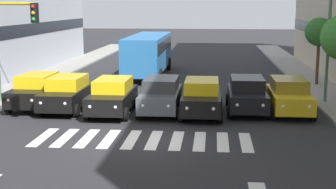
# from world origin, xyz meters

# --- Properties ---
(ground_plane) EXTENTS (180.00, 180.00, 0.00)m
(ground_plane) POSITION_xyz_m (0.00, 0.00, 0.00)
(ground_plane) COLOR #262628
(crosswalk_markings) EXTENTS (8.55, 2.80, 0.01)m
(crosswalk_markings) POSITION_xyz_m (-0.00, 0.00, 0.00)
(crosswalk_markings) COLOR silver
(crosswalk_markings) RESTS_ON ground_plane
(car_0) EXTENTS (2.02, 4.44, 1.72)m
(car_0) POSITION_xyz_m (-6.44, -5.41, 0.89)
(car_0) COLOR gold
(car_0) RESTS_ON ground_plane
(car_1) EXTENTS (2.02, 4.44, 1.72)m
(car_1) POSITION_xyz_m (-4.42, -5.55, 0.89)
(car_1) COLOR black
(car_1) RESTS_ON ground_plane
(car_2) EXTENTS (2.02, 4.44, 1.72)m
(car_2) POSITION_xyz_m (-2.20, -4.59, 0.89)
(car_2) COLOR black
(car_2) RESTS_ON ground_plane
(car_3) EXTENTS (2.02, 4.44, 1.72)m
(car_3) POSITION_xyz_m (-0.20, -4.96, 0.89)
(car_3) COLOR #474C51
(car_3) RESTS_ON ground_plane
(car_4) EXTENTS (2.02, 4.44, 1.72)m
(car_4) POSITION_xyz_m (2.13, -4.54, 0.89)
(car_4) COLOR black
(car_4) RESTS_ON ground_plane
(car_5) EXTENTS (2.02, 4.44, 1.72)m
(car_5) POSITION_xyz_m (4.58, -5.12, 0.89)
(car_5) COLOR black
(car_5) RESTS_ON ground_plane
(car_6) EXTENTS (2.02, 4.44, 1.72)m
(car_6) POSITION_xyz_m (6.36, -5.68, 0.89)
(car_6) COLOR black
(car_6) RESTS_ON ground_plane
(bus_behind_traffic) EXTENTS (2.78, 10.50, 3.00)m
(bus_behind_traffic) POSITION_xyz_m (2.13, -17.87, 1.86)
(bus_behind_traffic) COLOR #286BAD
(bus_behind_traffic) RESTS_ON ground_plane
(street_lamp_left) EXTENTS (2.39, 0.28, 7.49)m
(street_lamp_left) POSITION_xyz_m (-8.39, -7.94, 4.65)
(street_lamp_left) COLOR #4C6B56
(street_lamp_left) RESTS_ON sidewalk_left
(street_lamp_right) EXTENTS (3.55, 0.28, 7.65)m
(street_lamp_right) POSITION_xyz_m (8.16, -6.56, 4.86)
(street_lamp_right) COLOR #4C6B56
(street_lamp_right) RESTS_ON sidewalk_right
(street_tree_2) EXTENTS (1.84, 1.84, 4.31)m
(street_tree_2) POSITION_xyz_m (-9.47, -13.84, 3.51)
(street_tree_2) COLOR #513823
(street_tree_2) RESTS_ON sidewalk_left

